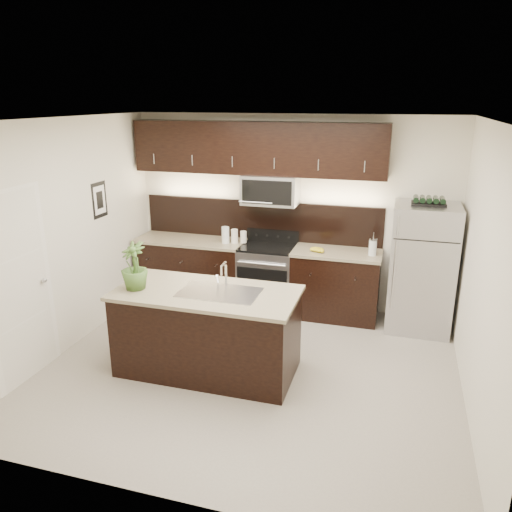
# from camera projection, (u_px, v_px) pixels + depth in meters

# --- Properties ---
(ground) EXTENTS (4.50, 4.50, 0.00)m
(ground) POSITION_uv_depth(u_px,v_px,m) (250.00, 368.00, 5.60)
(ground) COLOR gray
(ground) RESTS_ON ground
(room_walls) EXTENTS (4.52, 4.02, 2.71)m
(room_walls) POSITION_uv_depth(u_px,v_px,m) (238.00, 222.00, 5.08)
(room_walls) COLOR beige
(room_walls) RESTS_ON ground
(counter_run) EXTENTS (3.51, 0.65, 0.94)m
(counter_run) POSITION_uv_depth(u_px,v_px,m) (254.00, 276.00, 7.12)
(counter_run) COLOR black
(counter_run) RESTS_ON ground
(upper_fixtures) EXTENTS (3.49, 0.40, 1.66)m
(upper_fixtures) POSITION_uv_depth(u_px,v_px,m) (259.00, 157.00, 6.74)
(upper_fixtures) COLOR black
(upper_fixtures) RESTS_ON counter_run
(island) EXTENTS (1.96, 0.96, 0.94)m
(island) POSITION_uv_depth(u_px,v_px,m) (208.00, 331.00, 5.44)
(island) COLOR black
(island) RESTS_ON ground
(sink_faucet) EXTENTS (0.84, 0.50, 0.28)m
(sink_faucet) POSITION_uv_depth(u_px,v_px,m) (220.00, 291.00, 5.26)
(sink_faucet) COLOR silver
(sink_faucet) RESTS_ON island
(refrigerator) EXTENTS (0.79, 0.72, 1.65)m
(refrigerator) POSITION_uv_depth(u_px,v_px,m) (422.00, 268.00, 6.36)
(refrigerator) COLOR #B2B2B7
(refrigerator) RESTS_ON ground
(wine_rack) EXTENTS (0.41, 0.25, 0.10)m
(wine_rack) POSITION_uv_depth(u_px,v_px,m) (429.00, 201.00, 6.09)
(wine_rack) COLOR black
(wine_rack) RESTS_ON refrigerator
(plant) EXTENTS (0.38, 0.38, 0.52)m
(plant) POSITION_uv_depth(u_px,v_px,m) (134.00, 266.00, 5.29)
(plant) COLOR #3C5D25
(plant) RESTS_ON island
(canisters) EXTENTS (0.33, 0.19, 0.23)m
(canisters) POSITION_uv_depth(u_px,v_px,m) (232.00, 236.00, 7.02)
(canisters) COLOR silver
(canisters) RESTS_ON counter_run
(french_press) EXTENTS (0.11, 0.11, 0.30)m
(french_press) POSITION_uv_depth(u_px,v_px,m) (373.00, 247.00, 6.47)
(french_press) COLOR silver
(french_press) RESTS_ON counter_run
(bananas) EXTENTS (0.24, 0.22, 0.06)m
(bananas) POSITION_uv_depth(u_px,v_px,m) (314.00, 249.00, 6.67)
(bananas) COLOR gold
(bananas) RESTS_ON counter_run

